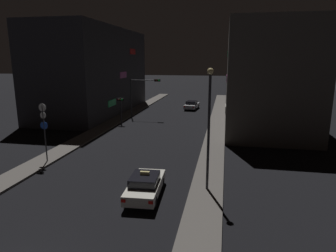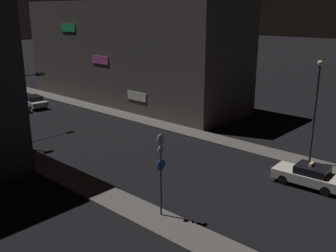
{
  "view_description": "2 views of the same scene",
  "coord_description": "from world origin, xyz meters",
  "px_view_note": "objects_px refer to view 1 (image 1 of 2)",
  "views": [
    {
      "loc": [
        7.66,
        -7.62,
        8.13
      ],
      "look_at": [
        2.46,
        19.23,
        2.03
      ],
      "focal_mm": 31.92,
      "sensor_mm": 36.0,
      "label": 1
    },
    {
      "loc": [
        -20.01,
        -0.07,
        10.84
      ],
      "look_at": [
        0.79,
        18.81,
        2.53
      ],
      "focal_mm": 41.34,
      "sensor_mm": 36.0,
      "label": 2
    }
  ],
  "objects_px": {
    "sign_pole_left": "(44,127)",
    "street_lamp_near_block": "(209,120)",
    "far_car": "(192,105)",
    "taxi": "(145,185)",
    "traffic_light_overhead": "(142,90)",
    "traffic_light_left_kerb": "(121,105)"
  },
  "relations": [
    {
      "from": "traffic_light_overhead",
      "to": "sign_pole_left",
      "type": "height_order",
      "value": "traffic_light_overhead"
    },
    {
      "from": "traffic_light_left_kerb",
      "to": "sign_pole_left",
      "type": "relative_size",
      "value": 0.74
    },
    {
      "from": "far_car",
      "to": "taxi",
      "type": "bearing_deg",
      "value": -88.39
    },
    {
      "from": "far_car",
      "to": "traffic_light_left_kerb",
      "type": "height_order",
      "value": "traffic_light_left_kerb"
    },
    {
      "from": "street_lamp_near_block",
      "to": "sign_pole_left",
      "type": "bearing_deg",
      "value": 167.62
    },
    {
      "from": "traffic_light_overhead",
      "to": "traffic_light_left_kerb",
      "type": "bearing_deg",
      "value": -110.12
    },
    {
      "from": "far_car",
      "to": "traffic_light_overhead",
      "type": "distance_m",
      "value": 11.3
    },
    {
      "from": "taxi",
      "to": "far_car",
      "type": "xyz_separation_m",
      "value": [
        -0.93,
        32.94,
        -0.0
      ]
    },
    {
      "from": "taxi",
      "to": "traffic_light_overhead",
      "type": "height_order",
      "value": "traffic_light_overhead"
    },
    {
      "from": "far_car",
      "to": "sign_pole_left",
      "type": "xyz_separation_m",
      "value": [
        -8.42,
        -28.61,
        2.25
      ]
    },
    {
      "from": "taxi",
      "to": "street_lamp_near_block",
      "type": "distance_m",
      "value": 5.5
    },
    {
      "from": "taxi",
      "to": "street_lamp_near_block",
      "type": "height_order",
      "value": "street_lamp_near_block"
    },
    {
      "from": "far_car",
      "to": "sign_pole_left",
      "type": "distance_m",
      "value": 29.91
    },
    {
      "from": "traffic_light_overhead",
      "to": "street_lamp_near_block",
      "type": "xyz_separation_m",
      "value": [
        10.59,
        -22.49,
        0.57
      ]
    },
    {
      "from": "traffic_light_left_kerb",
      "to": "street_lamp_near_block",
      "type": "distance_m",
      "value": 21.98
    },
    {
      "from": "traffic_light_overhead",
      "to": "street_lamp_near_block",
      "type": "relative_size",
      "value": 0.75
    },
    {
      "from": "traffic_light_overhead",
      "to": "traffic_light_left_kerb",
      "type": "relative_size",
      "value": 1.63
    },
    {
      "from": "far_car",
      "to": "street_lamp_near_block",
      "type": "relative_size",
      "value": 0.62
    },
    {
      "from": "sign_pole_left",
      "to": "street_lamp_near_block",
      "type": "bearing_deg",
      "value": -12.38
    },
    {
      "from": "far_car",
      "to": "street_lamp_near_block",
      "type": "height_order",
      "value": "street_lamp_near_block"
    },
    {
      "from": "far_car",
      "to": "traffic_light_left_kerb",
      "type": "distance_m",
      "value": 15.42
    },
    {
      "from": "traffic_light_left_kerb",
      "to": "sign_pole_left",
      "type": "xyz_separation_m",
      "value": [
        -0.79,
        -15.33,
        0.5
      ]
    }
  ]
}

